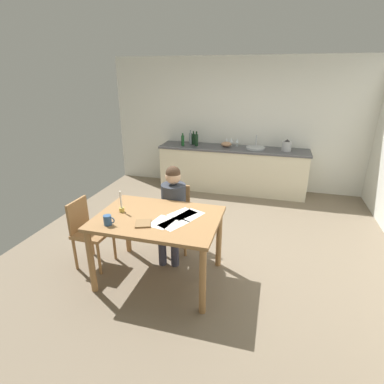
{
  "coord_description": "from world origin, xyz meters",
  "views": [
    {
      "loc": [
        0.8,
        -3.67,
        2.28
      ],
      "look_at": [
        -0.17,
        -0.18,
        0.85
      ],
      "focal_mm": 28.27,
      "sensor_mm": 36.0,
      "label": 1
    }
  ],
  "objects_px": {
    "dining_table": "(158,225)",
    "stovetop_kettle": "(287,146)",
    "bottle_vinegar": "(190,138)",
    "wine_glass_back_left": "(227,140)",
    "sink_unit": "(255,148)",
    "chair_at_table": "(175,215)",
    "candlestick": "(121,206)",
    "person_seated": "(173,206)",
    "bottle_oil": "(183,140)",
    "book_magazine": "(143,223)",
    "mixing_bowl": "(226,144)",
    "coffee_mug": "(108,220)",
    "bottle_wine_red": "(193,139)",
    "bottle_sauce": "(196,140)",
    "chair_side_empty": "(88,230)",
    "wine_glass_near_sink": "(237,141)"
  },
  "relations": [
    {
      "from": "dining_table",
      "to": "stovetop_kettle",
      "type": "xyz_separation_m",
      "value": [
        1.39,
        3.12,
        0.31
      ]
    },
    {
      "from": "dining_table",
      "to": "bottle_vinegar",
      "type": "height_order",
      "value": "bottle_vinegar"
    },
    {
      "from": "wine_glass_back_left",
      "to": "sink_unit",
      "type": "bearing_deg",
      "value": -13.87
    },
    {
      "from": "chair_at_table",
      "to": "candlestick",
      "type": "xyz_separation_m",
      "value": [
        -0.4,
        -0.71,
        0.38
      ]
    },
    {
      "from": "person_seated",
      "to": "bottle_oil",
      "type": "height_order",
      "value": "person_seated"
    },
    {
      "from": "candlestick",
      "to": "book_magazine",
      "type": "height_order",
      "value": "candlestick"
    },
    {
      "from": "chair_at_table",
      "to": "mixing_bowl",
      "type": "xyz_separation_m",
      "value": [
        0.27,
        2.45,
        0.46
      ]
    },
    {
      "from": "coffee_mug",
      "to": "sink_unit",
      "type": "distance_m",
      "value": 3.65
    },
    {
      "from": "chair_at_table",
      "to": "bottle_wine_red",
      "type": "distance_m",
      "value": 2.55
    },
    {
      "from": "bottle_vinegar",
      "to": "bottle_sauce",
      "type": "distance_m",
      "value": 0.2
    },
    {
      "from": "candlestick",
      "to": "book_magazine",
      "type": "distance_m",
      "value": 0.43
    },
    {
      "from": "chair_side_empty",
      "to": "bottle_vinegar",
      "type": "xyz_separation_m",
      "value": [
        0.42,
        3.15,
        0.54
      ]
    },
    {
      "from": "wine_glass_back_left",
      "to": "chair_side_empty",
      "type": "bearing_deg",
      "value": -109.73
    },
    {
      "from": "bottle_sauce",
      "to": "mixing_bowl",
      "type": "xyz_separation_m",
      "value": [
        0.59,
        0.11,
        -0.08
      ]
    },
    {
      "from": "candlestick",
      "to": "wine_glass_near_sink",
      "type": "xyz_separation_m",
      "value": [
        0.87,
        3.26,
        0.14
      ]
    },
    {
      "from": "candlestick",
      "to": "bottle_sauce",
      "type": "bearing_deg",
      "value": 88.56
    },
    {
      "from": "bottle_vinegar",
      "to": "mixing_bowl",
      "type": "xyz_separation_m",
      "value": [
        0.75,
        -0.01,
        -0.07
      ]
    },
    {
      "from": "coffee_mug",
      "to": "bottle_vinegar",
      "type": "bearing_deg",
      "value": 91.61
    },
    {
      "from": "stovetop_kettle",
      "to": "chair_at_table",
      "type": "bearing_deg",
      "value": -120.8
    },
    {
      "from": "bottle_wine_red",
      "to": "wine_glass_back_left",
      "type": "height_order",
      "value": "bottle_wine_red"
    },
    {
      "from": "dining_table",
      "to": "chair_side_empty",
      "type": "distance_m",
      "value": 0.97
    },
    {
      "from": "stovetop_kettle",
      "to": "sink_unit",
      "type": "bearing_deg",
      "value": 179.59
    },
    {
      "from": "coffee_mug",
      "to": "candlestick",
      "type": "bearing_deg",
      "value": 92.66
    },
    {
      "from": "mixing_bowl",
      "to": "stovetop_kettle",
      "type": "xyz_separation_m",
      "value": [
        1.16,
        -0.06,
        0.05
      ]
    },
    {
      "from": "book_magazine",
      "to": "mixing_bowl",
      "type": "xyz_separation_m",
      "value": [
        0.31,
        3.38,
        0.14
      ]
    },
    {
      "from": "mixing_bowl",
      "to": "wine_glass_back_left",
      "type": "distance_m",
      "value": 0.11
    },
    {
      "from": "bottle_vinegar",
      "to": "bottle_wine_red",
      "type": "bearing_deg",
      "value": -3.47
    },
    {
      "from": "sink_unit",
      "to": "coffee_mug",
      "type": "bearing_deg",
      "value": -109.75
    },
    {
      "from": "dining_table",
      "to": "wine_glass_back_left",
      "type": "height_order",
      "value": "wine_glass_back_left"
    },
    {
      "from": "person_seated",
      "to": "bottle_vinegar",
      "type": "relative_size",
      "value": 4.18
    },
    {
      "from": "bottle_oil",
      "to": "wine_glass_back_left",
      "type": "height_order",
      "value": "bottle_oil"
    },
    {
      "from": "book_magazine",
      "to": "bottle_vinegar",
      "type": "relative_size",
      "value": 0.62
    },
    {
      "from": "person_seated",
      "to": "wine_glass_back_left",
      "type": "bearing_deg",
      "value": 84.87
    },
    {
      "from": "wine_glass_near_sink",
      "to": "book_magazine",
      "type": "bearing_deg",
      "value": -98.4
    },
    {
      "from": "chair_at_table",
      "to": "book_magazine",
      "type": "bearing_deg",
      "value": -92.57
    },
    {
      "from": "bottle_wine_red",
      "to": "wine_glass_back_left",
      "type": "distance_m",
      "value": 0.68
    },
    {
      "from": "chair_side_empty",
      "to": "bottle_sauce",
      "type": "distance_m",
      "value": 3.13
    },
    {
      "from": "chair_at_table",
      "to": "bottle_oil",
      "type": "height_order",
      "value": "bottle_oil"
    },
    {
      "from": "bottle_wine_red",
      "to": "bottle_oil",
      "type": "bearing_deg",
      "value": -137.94
    },
    {
      "from": "candlestick",
      "to": "wine_glass_near_sink",
      "type": "distance_m",
      "value": 3.38
    },
    {
      "from": "book_magazine",
      "to": "sink_unit",
      "type": "xyz_separation_m",
      "value": [
        0.89,
        3.33,
        0.11
      ]
    },
    {
      "from": "dining_table",
      "to": "bottle_vinegar",
      "type": "distance_m",
      "value": 3.25
    },
    {
      "from": "person_seated",
      "to": "wine_glass_near_sink",
      "type": "xyz_separation_m",
      "value": [
        0.46,
        2.69,
        0.33
      ]
    },
    {
      "from": "sink_unit",
      "to": "mixing_bowl",
      "type": "relative_size",
      "value": 1.7
    },
    {
      "from": "coffee_mug",
      "to": "sink_unit",
      "type": "relative_size",
      "value": 0.34
    },
    {
      "from": "dining_table",
      "to": "wine_glass_near_sink",
      "type": "relative_size",
      "value": 8.84
    },
    {
      "from": "book_magazine",
      "to": "wine_glass_back_left",
      "type": "distance_m",
      "value": 3.49
    },
    {
      "from": "sink_unit",
      "to": "mixing_bowl",
      "type": "height_order",
      "value": "sink_unit"
    },
    {
      "from": "bottle_sauce",
      "to": "mixing_bowl",
      "type": "height_order",
      "value": "bottle_sauce"
    },
    {
      "from": "stovetop_kettle",
      "to": "wine_glass_back_left",
      "type": "height_order",
      "value": "stovetop_kettle"
    }
  ]
}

